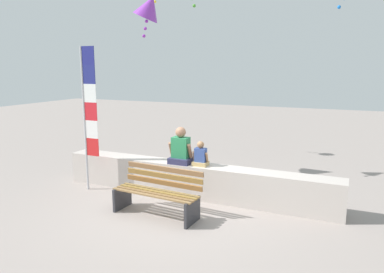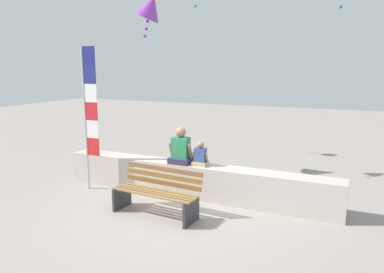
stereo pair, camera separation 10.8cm
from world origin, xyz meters
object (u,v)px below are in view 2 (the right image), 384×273
Objects in this scene: person_child at (200,156)px; kite_purple at (150,7)px; park_bench at (157,193)px; flag_banner at (89,109)px; person_adult at (181,149)px.

kite_purple is (-1.91, 1.26, 3.29)m from person_child.
kite_purple is at bearing 122.13° from park_bench.
flag_banner is (-2.46, -0.52, 0.92)m from person_child.
person_adult is 0.25× the size of flag_banner.
person_child reaches higher than park_bench.
flag_banner reaches higher than person_adult.
person_adult is 3.72m from kite_purple.
park_bench is at bearing -87.02° from person_adult.
person_child is at bearing -33.53° from kite_purple.
person_adult is at bearing -179.96° from person_child.
park_bench is 1.30m from person_child.
person_child is 2.68m from flag_banner.
flag_banner is 2.79× the size of kite_purple.
park_bench is 1.29m from person_adult.
flag_banner is at bearing -165.52° from person_adult.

